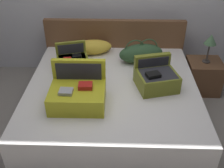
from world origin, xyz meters
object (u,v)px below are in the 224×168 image
at_px(hard_case_medium, 156,78).
at_px(hard_case_small, 73,62).
at_px(bed, 112,103).
at_px(duffel_bag, 141,53).
at_px(nightstand, 203,76).
at_px(hard_case_large, 78,93).
at_px(pillow_center_head, 92,47).
at_px(table_lamp, 211,41).

distance_m(hard_case_medium, hard_case_small, 1.01).
height_order(bed, duffel_bag, duffel_bag).
distance_m(hard_case_medium, nightstand, 1.09).
distance_m(hard_case_large, pillow_center_head, 1.07).
relative_size(bed, hard_case_medium, 3.83).
distance_m(bed, hard_case_small, 0.68).
bearing_deg(pillow_center_head, bed, -68.43).
height_order(pillow_center_head, nightstand, pillow_center_head).
xyz_separation_m(hard_case_large, table_lamp, (1.54, 1.00, 0.12)).
relative_size(hard_case_medium, table_lamp, 1.26).
height_order(hard_case_medium, hard_case_small, hard_case_medium).
bearing_deg(hard_case_large, hard_case_medium, 20.91).
xyz_separation_m(hard_case_medium, nightstand, (0.74, 0.69, -0.40)).
relative_size(bed, hard_case_large, 3.46).
height_order(duffel_bag, table_lamp, table_lamp).
height_order(hard_case_large, duffel_bag, hard_case_large).
relative_size(pillow_center_head, table_lamp, 1.33).
xyz_separation_m(pillow_center_head, table_lamp, (1.50, -0.07, 0.15)).
bearing_deg(hard_case_small, pillow_center_head, 49.92).
xyz_separation_m(duffel_bag, nightstand, (0.87, 0.14, -0.41)).
distance_m(pillow_center_head, table_lamp, 1.51).
relative_size(hard_case_small, table_lamp, 1.13).
height_order(hard_case_small, duffel_bag, duffel_bag).
height_order(hard_case_medium, table_lamp, table_lamp).
xyz_separation_m(bed, nightstand, (1.21, 0.67, -0.03)).
bearing_deg(hard_case_large, pillow_center_head, 87.42).
distance_m(hard_case_medium, table_lamp, 1.02).
bearing_deg(nightstand, hard_case_medium, -137.02).
bearing_deg(hard_case_small, duffel_bag, -1.43).
bearing_deg(hard_case_large, duffel_bag, 51.66).
bearing_deg(bed, pillow_center_head, 111.57).
height_order(pillow_center_head, table_lamp, table_lamp).
bearing_deg(table_lamp, duffel_bag, -170.66).
bearing_deg(hard_case_small, table_lamp, -3.67).
xyz_separation_m(hard_case_large, pillow_center_head, (0.04, 1.07, -0.03)).
distance_m(hard_case_medium, pillow_center_head, 1.08).
distance_m(bed, duffel_bag, 0.73).
bearing_deg(hard_case_small, nightstand, -3.67).
relative_size(hard_case_medium, nightstand, 1.10).
xyz_separation_m(nightstand, table_lamp, (0.00, 0.00, 0.52)).
relative_size(pillow_center_head, nightstand, 1.16).
bearing_deg(hard_case_large, bed, 45.26).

